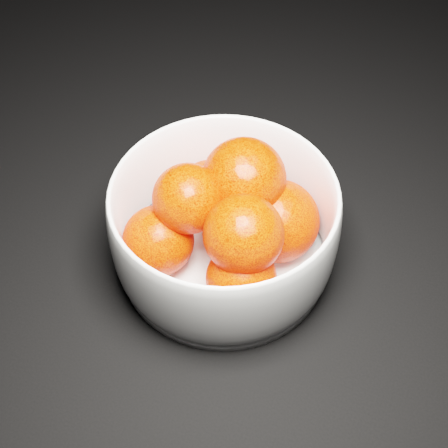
% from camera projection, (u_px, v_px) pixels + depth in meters
% --- Properties ---
extents(bowl, '(0.22, 0.22, 0.10)m').
position_uv_depth(bowl, '(224.00, 228.00, 0.59)').
color(bowl, white).
rests_on(bowl, ground).
extents(orange_pile, '(0.17, 0.15, 0.12)m').
position_uv_depth(orange_pile, '(230.00, 217.00, 0.58)').
color(orange_pile, '#FB2706').
rests_on(orange_pile, bowl).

